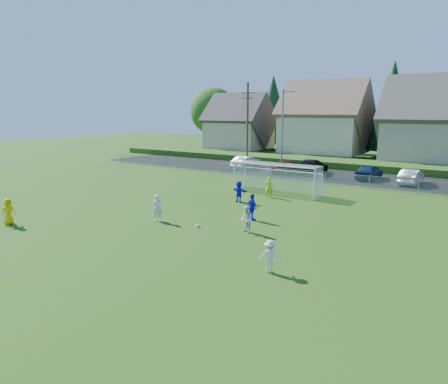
{
  "coord_description": "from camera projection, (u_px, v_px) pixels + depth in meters",
  "views": [
    {
      "loc": [
        14.75,
        -13.86,
        6.77
      ],
      "look_at": [
        0.0,
        8.0,
        1.4
      ],
      "focal_mm": 32.0,
      "sensor_mm": 36.0,
      "label": 1
    }
  ],
  "objects": [
    {
      "name": "player_blue_b",
      "position": [
        239.0,
        192.0,
        30.0
      ],
      "size": [
        1.57,
        0.82,
        1.62
      ],
      "primitive_type": "imported",
      "rotation": [
        0.0,
        0.0,
        2.9
      ],
      "color": "#1518CB",
      "rests_on": "ground"
    },
    {
      "name": "player_white_b",
      "position": [
        247.0,
        220.0,
        22.38
      ],
      "size": [
        0.93,
        0.84,
        1.55
      ],
      "primitive_type": "imported",
      "rotation": [
        0.0,
        0.0,
        -0.42
      ],
      "color": "silver",
      "rests_on": "ground"
    },
    {
      "name": "streetlight",
      "position": [
        283.0,
        129.0,
        43.28
      ],
      "size": [
        1.38,
        0.18,
        9.0
      ],
      "color": "slate",
      "rests_on": "ground"
    },
    {
      "name": "car_f",
      "position": [
        411.0,
        177.0,
        37.4
      ],
      "size": [
        1.7,
        4.41,
        1.43
      ],
      "primitive_type": "imported",
      "rotation": [
        0.0,
        0.0,
        3.1
      ],
      "color": "silver",
      "rests_on": "ground"
    },
    {
      "name": "ground",
      "position": [
        138.0,
        244.0,
        20.69
      ],
      "size": [
        160.0,
        160.0,
        0.0
      ],
      "primitive_type": "plane",
      "color": "#193D0C",
      "rests_on": "ground"
    },
    {
      "name": "player_blue_a",
      "position": [
        252.0,
        207.0,
        25.02
      ],
      "size": [
        1.07,
        0.83,
        1.69
      ],
      "primitive_type": "imported",
      "rotation": [
        0.0,
        0.0,
        2.66
      ],
      "color": "#1518CB",
      "rests_on": "ground"
    },
    {
      "name": "soccer_ball",
      "position": [
        198.0,
        226.0,
        23.57
      ],
      "size": [
        0.22,
        0.22,
        0.22
      ],
      "primitive_type": "sphere",
      "color": "white",
      "rests_on": "ground"
    },
    {
      "name": "houses_row",
      "position": [
        382.0,
        107.0,
        52.63
      ],
      "size": [
        53.9,
        11.45,
        13.27
      ],
      "color": "tan",
      "rests_on": "ground"
    },
    {
      "name": "car_c",
      "position": [
        289.0,
        167.0,
        44.33
      ],
      "size": [
        2.3,
        4.97,
        1.38
      ],
      "primitive_type": "imported",
      "rotation": [
        0.0,
        0.0,
        3.14
      ],
      "color": "#53090B",
      "rests_on": "ground"
    },
    {
      "name": "utility_pole",
      "position": [
        247.0,
        125.0,
        46.8
      ],
      "size": [
        1.6,
        0.26,
        10.0
      ],
      "color": "#473321",
      "rests_on": "ground"
    },
    {
      "name": "player_white_c",
      "position": [
        270.0,
        256.0,
        16.96
      ],
      "size": [
        1.04,
        0.8,
        1.42
      ],
      "primitive_type": "imported",
      "rotation": [
        0.0,
        0.0,
        3.47
      ],
      "color": "silver",
      "rests_on": "ground"
    },
    {
      "name": "asphalt_lot",
      "position": [
        325.0,
        175.0,
        43.02
      ],
      "size": [
        60.0,
        60.0,
        0.0
      ],
      "primitive_type": "plane",
      "color": "black",
      "rests_on": "ground"
    },
    {
      "name": "chainlink_fence",
      "position": [
        305.0,
        176.0,
        38.43
      ],
      "size": [
        52.06,
        0.06,
        1.2
      ],
      "color": "gray",
      "rests_on": "ground"
    },
    {
      "name": "grass_embankment",
      "position": [
        347.0,
        164.0,
        49.04
      ],
      "size": [
        70.0,
        6.0,
        0.8
      ],
      "primitive_type": "cube",
      "color": "#1E420F",
      "rests_on": "ground"
    },
    {
      "name": "car_d",
      "position": [
        312.0,
        166.0,
        43.8
      ],
      "size": [
        2.34,
        5.51,
        1.59
      ],
      "primitive_type": "imported",
      "rotation": [
        0.0,
        0.0,
        3.16
      ],
      "color": "black",
      "rests_on": "ground"
    },
    {
      "name": "tree_row",
      "position": [
        385.0,
        110.0,
        58.32
      ],
      "size": [
        65.98,
        12.36,
        13.8
      ],
      "color": "#382616",
      "rests_on": "ground"
    },
    {
      "name": "car_b",
      "position": [
        246.0,
        162.0,
        47.76
      ],
      "size": [
        1.61,
        4.52,
        1.49
      ],
      "primitive_type": "imported",
      "rotation": [
        0.0,
        0.0,
        3.13
      ],
      "color": "white",
      "rests_on": "ground"
    },
    {
      "name": "player_white_a",
      "position": [
        157.0,
        208.0,
        24.81
      ],
      "size": [
        0.73,
        0.7,
        1.68
      ],
      "primitive_type": "imported",
      "rotation": [
        0.0,
        0.0,
        0.71
      ],
      "color": "silver",
      "rests_on": "ground"
    },
    {
      "name": "referee",
      "position": [
        8.0,
        212.0,
        24.05
      ],
      "size": [
        0.53,
        0.8,
        1.61
      ],
      "primitive_type": "imported",
      "rotation": [
        0.0,
        0.0,
        1.55
      ],
      "color": "yellow",
      "rests_on": "ground"
    },
    {
      "name": "goalkeeper",
      "position": [
        269.0,
        187.0,
        31.68
      ],
      "size": [
        0.7,
        0.56,
        1.66
      ],
      "primitive_type": "imported",
      "rotation": [
        0.0,
        0.0,
        3.45
      ],
      "color": "#BAD318",
      "rests_on": "ground"
    },
    {
      "name": "soccer_goal",
      "position": [
        278.0,
        173.0,
        33.4
      ],
      "size": [
        7.42,
        1.9,
        2.5
      ],
      "color": "white",
      "rests_on": "ground"
    },
    {
      "name": "car_e",
      "position": [
        369.0,
        172.0,
        40.3
      ],
      "size": [
        2.04,
        4.54,
        1.51
      ],
      "primitive_type": "imported",
      "rotation": [
        0.0,
        0.0,
        3.08
      ],
      "color": "navy",
      "rests_on": "ground"
    }
  ]
}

